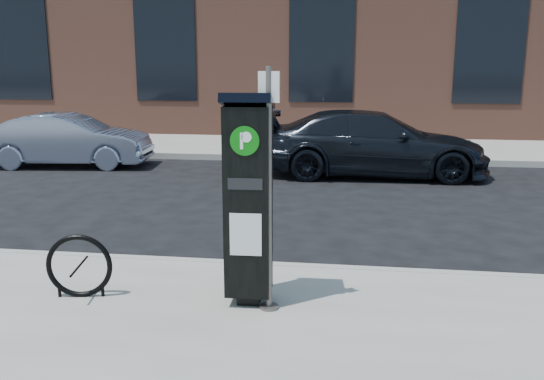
% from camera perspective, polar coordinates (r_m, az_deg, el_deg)
% --- Properties ---
extents(ground, '(120.00, 120.00, 0.00)m').
position_cam_1_polar(ground, '(6.86, -1.20, -8.37)').
color(ground, black).
rests_on(ground, ground).
extents(sidewalk_far, '(60.00, 12.00, 0.15)m').
position_cam_1_polar(sidewalk_far, '(20.49, 5.08, 5.75)').
color(sidewalk_far, gray).
rests_on(sidewalk_far, ground).
extents(curb_near, '(60.00, 0.12, 0.16)m').
position_cam_1_polar(curb_near, '(6.81, -1.23, -7.84)').
color(curb_near, '#9E9B93').
rests_on(curb_near, ground).
extents(curb_far, '(60.00, 0.12, 0.16)m').
position_cam_1_polar(curb_far, '(14.58, 3.83, 3.07)').
color(curb_far, '#9E9B93').
rests_on(curb_far, ground).
extents(building, '(28.00, 10.05, 8.25)m').
position_cam_1_polar(building, '(23.41, 5.68, 16.55)').
color(building, brown).
rests_on(building, ground).
extents(parking_kiosk, '(0.48, 0.43, 2.03)m').
position_cam_1_polar(parking_kiosk, '(5.42, -2.36, -0.82)').
color(parking_kiosk, black).
rests_on(parking_kiosk, sidewalk_near).
extents(sign_pole, '(0.20, 0.18, 2.26)m').
position_cam_1_polar(sign_pole, '(5.25, -0.30, -0.34)').
color(sign_pole, '#4A4641').
rests_on(sign_pole, sidewalk_near).
extents(bike_rack, '(0.65, 0.17, 0.65)m').
position_cam_1_polar(bike_rack, '(6.06, -18.55, -7.18)').
color(bike_rack, black).
rests_on(bike_rack, sidewalk_near).
extents(car_silver, '(3.98, 1.78, 1.27)m').
position_cam_1_polar(car_silver, '(14.70, -19.52, 4.67)').
color(car_silver, gray).
rests_on(car_silver, ground).
extents(car_dark, '(4.99, 2.15, 1.43)m').
position_cam_1_polar(car_dark, '(12.89, 10.00, 4.56)').
color(car_dark, black).
rests_on(car_dark, ground).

